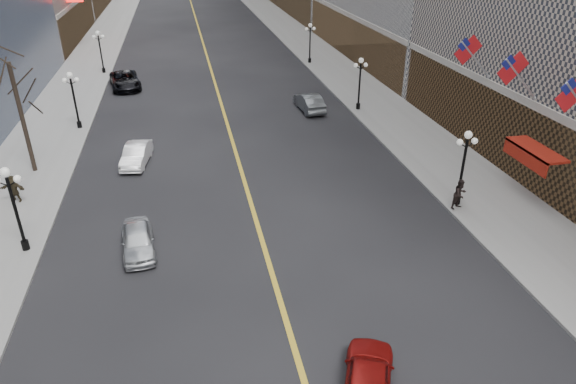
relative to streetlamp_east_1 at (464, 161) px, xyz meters
name	(u,v)px	position (x,y,z in m)	size (l,w,h in m)	color
sidewalk_east	(319,55)	(2.20, 40.00, -2.83)	(6.00, 230.00, 0.15)	gray
sidewalk_west	(88,66)	(-25.80, 40.00, -2.83)	(6.00, 230.00, 0.15)	gray
lane_line	(203,44)	(-11.80, 50.00, -2.89)	(0.25, 200.00, 0.02)	gold
streetlamp_east_1	(464,161)	(0.00, 0.00, 0.00)	(1.26, 0.44, 4.52)	black
streetlamp_east_2	(360,78)	(0.00, 18.00, 0.00)	(1.26, 0.44, 4.52)	black
streetlamp_east_3	(310,39)	(0.00, 36.00, 0.00)	(1.26, 0.44, 4.52)	black
streetlamp_west_1	(13,201)	(-23.60, 0.00, 0.00)	(1.26, 0.44, 4.52)	black
streetlamp_west_2	(73,94)	(-23.60, 18.00, 0.00)	(1.26, 0.44, 4.52)	black
streetlamp_west_3	(100,47)	(-23.60, 36.00, 0.00)	(1.26, 0.44, 4.52)	black
flag_3	(576,96)	(3.51, -3.00, 4.39)	(2.87, 0.12, 2.87)	#B2B2B7
flag_4	(515,71)	(3.51, 2.00, 4.39)	(2.87, 0.12, 2.87)	#B2B2B7
flag_5	(470,52)	(3.51, 7.00, 4.39)	(2.87, 0.12, 2.87)	#B2B2B7
awning_c	(533,152)	(4.30, 0.00, 0.18)	(1.40, 4.00, 0.93)	maroon
tree_west_far	(13,80)	(-25.30, 10.00, 3.34)	(3.60, 3.60, 7.92)	#2D231C
car_nb_near	(138,240)	(-18.03, -1.13, -2.22)	(1.60, 3.97, 1.35)	silver
car_nb_mid	(136,155)	(-18.69, 10.02, -2.21)	(1.46, 4.19, 1.38)	white
car_nb_far	(125,80)	(-20.80, 29.55, -2.08)	(2.71, 5.88, 1.63)	black
car_sb_mid	(368,380)	(-9.80, -11.99, -2.17)	(1.72, 4.27, 1.46)	maroon
car_sb_far	(309,102)	(-4.28, 18.84, -2.13)	(1.63, 4.67, 1.54)	#565B5E
ped_east_walk	(460,194)	(-0.20, -0.50, -1.85)	(0.87, 0.48, 1.80)	black
ped_west_far	(14,189)	(-25.39, 5.59, -1.93)	(1.52, 0.44, 1.64)	#2F281A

